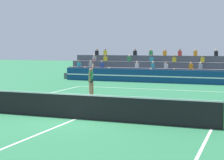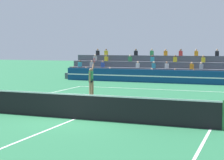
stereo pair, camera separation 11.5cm
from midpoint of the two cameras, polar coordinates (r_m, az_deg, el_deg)
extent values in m
plane|color=#2D7A4C|center=(15.75, -5.43, -5.93)|extent=(120.00, 120.00, 0.00)
cube|color=white|center=(26.82, 5.92, -1.38)|extent=(11.00, 0.10, 0.01)
cube|color=white|center=(14.24, 15.01, -7.25)|extent=(0.10, 23.80, 0.01)
cube|color=white|center=(21.62, 2.15, -2.91)|extent=(8.25, 0.10, 0.01)
cube|color=white|center=(15.75, -5.43, -5.92)|extent=(0.10, 12.85, 0.01)
cylinder|color=#2D6B38|center=(14.09, 16.88, -5.16)|extent=(0.10, 0.10, 1.10)
cube|color=black|center=(15.66, -5.44, -4.14)|extent=(11.90, 0.02, 1.00)
cube|color=white|center=(15.59, -5.46, -2.22)|extent=(11.90, 0.04, 0.06)
cube|color=navy|center=(31.37, 8.18, 0.52)|extent=(18.00, 0.24, 1.10)
cube|color=white|center=(31.24, 8.13, 0.51)|extent=(18.00, 0.02, 0.10)
cube|color=#4C515B|center=(32.63, 8.67, 0.21)|extent=(19.60, 0.95, 0.55)
cube|color=teal|center=(32.03, 12.52, 0.94)|extent=(0.32, 0.22, 0.44)
sphere|color=brown|center=(32.01, 12.53, 1.51)|extent=(0.18, 0.18, 0.18)
cube|color=#B2B2B7|center=(35.45, -5.76, 1.42)|extent=(0.32, 0.22, 0.44)
sphere|color=brown|center=(35.43, -5.77, 1.94)|extent=(0.18, 0.18, 0.18)
cube|color=#B2B2B7|center=(32.76, 6.19, 1.12)|extent=(0.32, 0.22, 0.44)
sphere|color=beige|center=(32.74, 6.19, 1.68)|extent=(0.18, 0.18, 0.18)
cube|color=purple|center=(34.89, -3.87, 1.38)|extent=(0.32, 0.22, 0.44)
sphere|color=tan|center=(34.87, -3.87, 1.90)|extent=(0.18, 0.18, 0.18)
cube|color=purple|center=(32.30, 9.71, 1.02)|extent=(0.32, 0.22, 0.44)
sphere|color=#9E7051|center=(32.28, 9.72, 1.59)|extent=(0.18, 0.18, 0.18)
cube|color=yellow|center=(33.96, -0.20, 1.29)|extent=(0.32, 0.22, 0.44)
sphere|color=tan|center=(33.94, -0.20, 1.83)|extent=(0.18, 0.18, 0.18)
cube|color=#4C515B|center=(33.54, 9.02, 0.80)|extent=(19.60, 0.95, 1.10)
cube|color=#B2B2B7|center=(35.67, -3.03, 2.35)|extent=(0.32, 0.22, 0.44)
sphere|color=beige|center=(35.65, -3.03, 2.86)|extent=(0.18, 0.18, 0.18)
cube|color=orange|center=(32.99, 12.15, 2.02)|extent=(0.32, 0.22, 0.44)
sphere|color=tan|center=(32.98, 12.16, 2.58)|extent=(0.18, 0.18, 0.18)
cube|color=#B2B2B7|center=(32.88, 13.54, 1.99)|extent=(0.32, 0.22, 0.44)
sphere|color=beige|center=(32.86, 13.55, 2.54)|extent=(0.18, 0.18, 0.18)
cube|color=teal|center=(36.19, -4.82, 2.37)|extent=(0.32, 0.22, 0.44)
sphere|color=brown|center=(36.17, -4.83, 2.88)|extent=(0.18, 0.18, 0.18)
cube|color=teal|center=(33.67, 6.47, 2.16)|extent=(0.32, 0.22, 0.44)
sphere|color=beige|center=(33.65, 6.48, 2.71)|extent=(0.18, 0.18, 0.18)
cube|color=#2D4CA5|center=(35.22, -1.33, 2.32)|extent=(0.32, 0.22, 0.44)
sphere|color=tan|center=(35.21, -1.33, 2.84)|extent=(0.18, 0.18, 0.18)
cube|color=silver|center=(33.39, 8.45, 2.12)|extent=(0.32, 0.22, 0.44)
sphere|color=#9E7051|center=(33.38, 8.45, 2.66)|extent=(0.18, 0.18, 0.18)
cube|color=silver|center=(34.07, 4.04, 2.22)|extent=(0.32, 0.22, 0.44)
sphere|color=beige|center=(34.05, 4.04, 2.75)|extent=(0.18, 0.18, 0.18)
cube|color=#4C515B|center=(34.45, 9.35, 1.37)|extent=(19.60, 0.95, 1.65)
cube|color=yellow|center=(36.09, -0.79, 3.26)|extent=(0.32, 0.22, 0.44)
sphere|color=#9E7051|center=(36.08, -0.79, 3.77)|extent=(0.18, 0.18, 0.18)
cube|color=yellow|center=(34.19, 9.69, 3.09)|extent=(0.32, 0.22, 0.44)
sphere|color=brown|center=(34.18, 9.69, 3.62)|extent=(0.18, 0.18, 0.18)
cube|color=yellow|center=(33.79, 13.84, 2.99)|extent=(0.32, 0.22, 0.44)
sphere|color=#9E7051|center=(33.78, 13.85, 3.53)|extent=(0.18, 0.18, 0.18)
cube|color=#B2B2B7|center=(36.53, -2.49, 3.28)|extent=(0.32, 0.22, 0.44)
sphere|color=beige|center=(36.53, -2.50, 3.78)|extent=(0.18, 0.18, 0.18)
cube|color=#338C4C|center=(35.26, 2.88, 3.21)|extent=(0.32, 0.22, 0.44)
sphere|color=beige|center=(35.25, 2.88, 3.73)|extent=(0.18, 0.18, 0.18)
cube|color=teal|center=(34.66, 6.28, 3.16)|extent=(0.32, 0.22, 0.44)
sphere|color=brown|center=(34.65, 6.28, 3.68)|extent=(0.18, 0.18, 0.18)
cube|color=#4C515B|center=(35.36, 9.67, 1.90)|extent=(19.60, 0.95, 2.20)
cube|color=black|center=(34.61, 15.81, 3.90)|extent=(0.32, 0.22, 0.44)
sphere|color=tan|center=(34.60, 15.82, 4.43)|extent=(0.18, 0.18, 0.18)
cube|color=black|center=(37.45, -2.10, 4.16)|extent=(0.32, 0.22, 0.44)
sphere|color=#9E7051|center=(37.44, -2.10, 4.65)|extent=(0.18, 0.18, 0.18)
cube|color=red|center=(35.05, 10.52, 4.02)|extent=(0.32, 0.22, 0.44)
sphere|color=brown|center=(35.04, 10.53, 4.54)|extent=(0.18, 0.18, 0.18)
cube|color=black|center=(36.07, 3.75, 4.12)|extent=(0.32, 0.22, 0.44)
sphere|color=brown|center=(36.07, 3.75, 4.63)|extent=(0.18, 0.18, 0.18)
cube|color=orange|center=(34.82, 12.81, 3.97)|extent=(0.32, 0.22, 0.44)
sphere|color=tan|center=(34.81, 12.82, 4.50)|extent=(0.18, 0.18, 0.18)
cube|color=#338C4C|center=(35.64, 6.18, 4.09)|extent=(0.32, 0.22, 0.44)
sphere|color=tan|center=(35.64, 6.19, 4.61)|extent=(0.18, 0.18, 0.18)
cube|color=orange|center=(35.33, 8.27, 4.06)|extent=(0.32, 0.22, 0.44)
sphere|color=tan|center=(35.32, 8.27, 4.58)|extent=(0.18, 0.18, 0.18)
cube|color=yellow|center=(37.10, -0.81, 4.16)|extent=(0.32, 0.22, 0.44)
sphere|color=brown|center=(37.10, -0.81, 4.65)|extent=(0.18, 0.18, 0.18)
cylinder|color=#9E7051|center=(22.89, -3.20, -1.34)|extent=(0.14, 0.14, 0.90)
cylinder|color=#9E7051|center=(23.08, -2.85, -1.29)|extent=(0.14, 0.14, 0.90)
cube|color=black|center=(22.94, -3.08, -0.10)|extent=(0.24, 0.34, 0.20)
cube|color=#338C4C|center=(22.91, -3.09, 0.65)|extent=(0.24, 0.38, 0.56)
sphere|color=#9E7051|center=(22.89, -3.09, 1.55)|extent=(0.22, 0.22, 0.22)
cube|color=white|center=(22.95, -3.29, -2.34)|extent=(0.27, 0.15, 0.09)
cube|color=white|center=(23.14, -2.94, -2.28)|extent=(0.27, 0.15, 0.09)
cylinder|color=#9E7051|center=(22.69, -3.26, 0.45)|extent=(0.09, 0.09, 0.56)
cylinder|color=#9E7051|center=(23.26, -2.81, 1.85)|extent=(0.14, 0.44, 0.54)
cylinder|color=black|center=(23.47, -2.65, 2.67)|extent=(0.05, 0.16, 0.20)
torus|color=#B21E1E|center=(23.57, -2.58, 3.03)|extent=(0.08, 0.43, 0.43)
sphere|color=#C6DB33|center=(22.75, 0.26, -2.43)|extent=(0.07, 0.07, 0.07)
camera|label=1|loc=(0.06, -89.85, 0.01)|focal=60.00mm
camera|label=2|loc=(0.06, 90.15, -0.01)|focal=60.00mm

